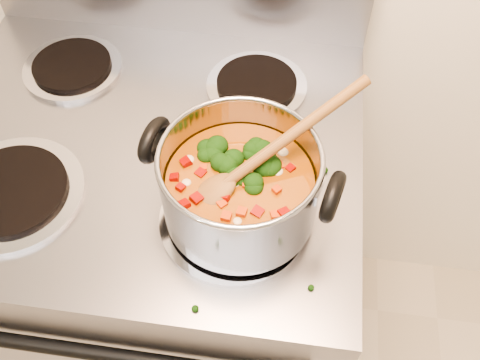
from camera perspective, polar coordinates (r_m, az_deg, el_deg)
name	(u,v)px	position (r m, az deg, el deg)	size (l,w,h in m)	color
electric_range	(172,260)	(1.32, -7.31, -8.41)	(0.75, 0.68, 1.08)	gray
stockpot	(240,186)	(0.77, -0.03, -0.59)	(0.30, 0.23, 0.14)	#96969D
wooden_spoon	(253,164)	(0.75, 1.35, 1.77)	(0.25, 0.21, 0.12)	brown
cooktop_crumbs	(255,250)	(0.80, 1.56, -7.48)	(0.30, 0.32, 0.01)	black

